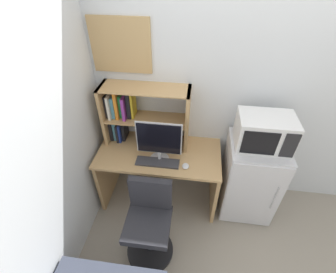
{
  "coord_description": "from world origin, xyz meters",
  "views": [
    {
      "loc": [
        -0.57,
        -2.12,
        2.45
      ],
      "look_at": [
        -0.81,
        -0.35,
        1.0
      ],
      "focal_mm": 25.45,
      "sensor_mm": 36.0,
      "label": 1
    }
  ],
  "objects": [
    {
      "name": "wall_back",
      "position": [
        0.4,
        0.02,
        1.3
      ],
      "size": [
        6.4,
        0.04,
        2.6
      ],
      "primitive_type": "cube",
      "color": "silver",
      "rests_on": "ground_plane"
    },
    {
      "name": "keyboard",
      "position": [
        -0.9,
        -0.47,
        0.76
      ],
      "size": [
        0.43,
        0.12,
        0.02
      ],
      "primitive_type": "cube",
      "color": "#333338",
      "rests_on": "desk"
    },
    {
      "name": "desk",
      "position": [
        -0.91,
        -0.31,
        0.52
      ],
      "size": [
        1.29,
        0.63,
        0.75
      ],
      "color": "tan",
      "rests_on": "ground_plane"
    },
    {
      "name": "desk_chair",
      "position": [
        -0.9,
        -0.95,
        0.41
      ],
      "size": [
        0.46,
        0.46,
        0.89
      ],
      "color": "black",
      "rests_on": "ground_plane"
    },
    {
      "name": "monitor",
      "position": [
        -0.88,
        -0.42,
        0.99
      ],
      "size": [
        0.44,
        0.19,
        0.45
      ],
      "color": "#B7B7BC",
      "rests_on": "desk"
    },
    {
      "name": "wall_corkboard",
      "position": [
        -1.28,
        -0.01,
        1.73
      ],
      "size": [
        0.56,
        0.02,
        0.5
      ],
      "primitive_type": "cube",
      "color": "tan"
    },
    {
      "name": "hutch_bookshelf",
      "position": [
        -1.2,
        -0.13,
        1.1
      ],
      "size": [
        0.88,
        0.28,
        0.65
      ],
      "color": "tan",
      "rests_on": "desk"
    },
    {
      "name": "computer_mouse",
      "position": [
        -0.61,
        -0.49,
        0.76
      ],
      "size": [
        0.07,
        0.08,
        0.03
      ],
      "primitive_type": "ellipsoid",
      "color": "silver",
      "rests_on": "desk"
    },
    {
      "name": "microwave",
      "position": [
        0.08,
        -0.29,
        1.1
      ],
      "size": [
        0.5,
        0.35,
        0.32
      ],
      "color": "silver",
      "rests_on": "mini_fridge"
    },
    {
      "name": "mini_fridge",
      "position": [
        0.08,
        -0.3,
        0.47
      ],
      "size": [
        0.55,
        0.55,
        0.94
      ],
      "color": "silver",
      "rests_on": "ground_plane"
    }
  ]
}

